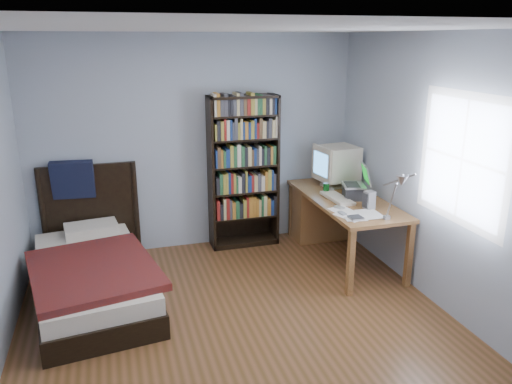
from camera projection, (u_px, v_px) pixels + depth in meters
room at (247, 196)px, 3.90m from camera, size 4.20×4.24×2.50m
desk at (326, 210)px, 6.10m from camera, size 0.75×1.73×0.73m
crt_monitor at (337, 164)px, 5.90m from camera, size 0.48×0.44×0.50m
laptop at (355, 189)px, 5.52m from camera, size 0.38×0.36×0.38m
desk_lamp at (400, 185)px, 4.42m from camera, size 0.22×0.48×0.57m
keyboard at (337, 198)px, 5.49m from camera, size 0.22×0.49×0.05m
speaker at (369, 200)px, 5.18m from camera, size 0.11×0.11×0.19m
soda_can at (326, 189)px, 5.69m from camera, size 0.07×0.07×0.12m
mouse at (331, 188)px, 5.83m from camera, size 0.07×0.12×0.04m
phone_silver at (339, 207)px, 5.21m from camera, size 0.09×0.12×0.02m
phone_grey at (342, 213)px, 5.03m from camera, size 0.06×0.10×0.02m
external_drive at (356, 218)px, 4.89m from camera, size 0.13×0.13×0.03m
bookshelf at (244, 172)px, 5.92m from camera, size 0.82×0.30×1.82m
bed at (92, 270)px, 4.89m from camera, size 1.30×2.14×1.16m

